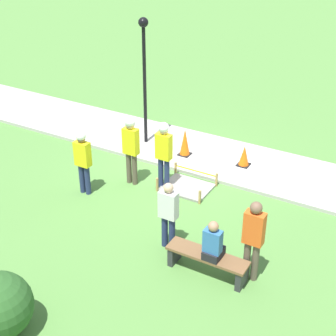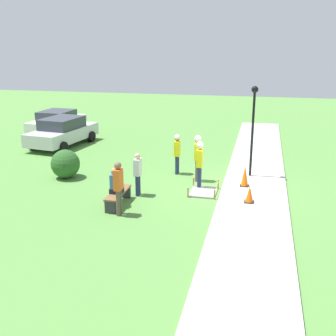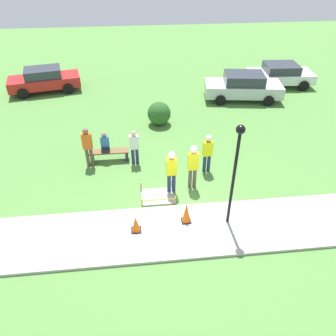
{
  "view_description": "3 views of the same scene",
  "coord_description": "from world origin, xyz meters",
  "px_view_note": "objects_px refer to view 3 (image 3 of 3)",
  "views": [
    {
      "loc": [
        -5.97,
        10.89,
        7.09
      ],
      "look_at": [
        -0.57,
        1.44,
        0.97
      ],
      "focal_mm": 55.0,
      "sensor_mm": 36.0,
      "label": 1
    },
    {
      "loc": [
        -15.74,
        -1.39,
        5.52
      ],
      "look_at": [
        -0.98,
        1.97,
        0.99
      ],
      "focal_mm": 45.0,
      "sensor_mm": 36.0,
      "label": 2
    },
    {
      "loc": [
        -1.33,
        -8.91,
        8.2
      ],
      "look_at": [
        -0.2,
        1.52,
        0.71
      ],
      "focal_mm": 35.0,
      "sensor_mm": 36.0,
      "label": 3
    }
  ],
  "objects_px": {
    "parked_car_white": "(280,74)",
    "worker_supervisor": "(208,150)",
    "traffic_cone_far_patch": "(186,213)",
    "lamppost_near": "(236,163)",
    "bystander_in_orange_shirt": "(88,145)",
    "parked_car_silver": "(243,86)",
    "parked_car_red": "(44,79)",
    "traffic_cone_near_patch": "(136,224)",
    "person_seated_on_bench": "(105,143)",
    "worker_trainee": "(193,163)",
    "park_bench": "(109,154)",
    "worker_assistant": "(171,168)",
    "bystander_in_gray_shirt": "(134,146)"
  },
  "relations": [
    {
      "from": "bystander_in_orange_shirt",
      "to": "worker_assistant",
      "type": "bearing_deg",
      "value": -33.58
    },
    {
      "from": "traffic_cone_near_patch",
      "to": "park_bench",
      "type": "relative_size",
      "value": 0.34
    },
    {
      "from": "person_seated_on_bench",
      "to": "parked_car_silver",
      "type": "xyz_separation_m",
      "value": [
        7.93,
        5.9,
        -0.05
      ]
    },
    {
      "from": "parked_car_white",
      "to": "bystander_in_orange_shirt",
      "type": "bearing_deg",
      "value": -141.25
    },
    {
      "from": "parked_car_white",
      "to": "worker_supervisor",
      "type": "bearing_deg",
      "value": -122.81
    },
    {
      "from": "worker_trainee",
      "to": "bystander_in_orange_shirt",
      "type": "bearing_deg",
      "value": 154.62
    },
    {
      "from": "person_seated_on_bench",
      "to": "parked_car_red",
      "type": "relative_size",
      "value": 0.19
    },
    {
      "from": "worker_assistant",
      "to": "parked_car_red",
      "type": "height_order",
      "value": "worker_assistant"
    },
    {
      "from": "parked_car_white",
      "to": "lamppost_near",
      "type": "bearing_deg",
      "value": -114.76
    },
    {
      "from": "traffic_cone_near_patch",
      "to": "parked_car_white",
      "type": "bearing_deg",
      "value": 51.5
    },
    {
      "from": "worker_assistant",
      "to": "bystander_in_orange_shirt",
      "type": "height_order",
      "value": "worker_assistant"
    },
    {
      "from": "traffic_cone_near_patch",
      "to": "worker_trainee",
      "type": "xyz_separation_m",
      "value": [
        2.27,
        2.22,
        0.78
      ]
    },
    {
      "from": "person_seated_on_bench",
      "to": "parked_car_red",
      "type": "bearing_deg",
      "value": 116.57
    },
    {
      "from": "worker_trainee",
      "to": "lamppost_near",
      "type": "xyz_separation_m",
      "value": [
        0.89,
        -2.12,
        1.4
      ]
    },
    {
      "from": "traffic_cone_far_patch",
      "to": "bystander_in_orange_shirt",
      "type": "relative_size",
      "value": 0.44
    },
    {
      "from": "lamppost_near",
      "to": "parked_car_white",
      "type": "distance_m",
      "value": 14.07
    },
    {
      "from": "person_seated_on_bench",
      "to": "bystander_in_orange_shirt",
      "type": "bearing_deg",
      "value": -151.43
    },
    {
      "from": "bystander_in_orange_shirt",
      "to": "bystander_in_gray_shirt",
      "type": "height_order",
      "value": "bystander_in_orange_shirt"
    },
    {
      "from": "traffic_cone_far_patch",
      "to": "lamppost_near",
      "type": "distance_m",
      "value": 2.52
    },
    {
      "from": "traffic_cone_far_patch",
      "to": "bystander_in_orange_shirt",
      "type": "bearing_deg",
      "value": 132.49
    },
    {
      "from": "parked_car_white",
      "to": "traffic_cone_far_patch",
      "type": "bearing_deg",
      "value": -120.0
    },
    {
      "from": "traffic_cone_far_patch",
      "to": "parked_car_red",
      "type": "bearing_deg",
      "value": 119.27
    },
    {
      "from": "worker_trainee",
      "to": "bystander_in_gray_shirt",
      "type": "distance_m",
      "value": 2.91
    },
    {
      "from": "parked_car_silver",
      "to": "bystander_in_orange_shirt",
      "type": "bearing_deg",
      "value": -135.84
    },
    {
      "from": "parked_car_silver",
      "to": "parked_car_red",
      "type": "height_order",
      "value": "parked_car_silver"
    },
    {
      "from": "traffic_cone_near_patch",
      "to": "bystander_in_orange_shirt",
      "type": "height_order",
      "value": "bystander_in_orange_shirt"
    },
    {
      "from": "traffic_cone_near_patch",
      "to": "traffic_cone_far_patch",
      "type": "height_order",
      "value": "traffic_cone_far_patch"
    },
    {
      "from": "traffic_cone_near_patch",
      "to": "bystander_in_orange_shirt",
      "type": "relative_size",
      "value": 0.32
    },
    {
      "from": "lamppost_near",
      "to": "parked_car_red",
      "type": "bearing_deg",
      "value": 123.59
    },
    {
      "from": "traffic_cone_far_patch",
      "to": "person_seated_on_bench",
      "type": "relative_size",
      "value": 0.91
    },
    {
      "from": "traffic_cone_far_patch",
      "to": "lamppost_near",
      "type": "height_order",
      "value": "lamppost_near"
    },
    {
      "from": "worker_trainee",
      "to": "bystander_in_orange_shirt",
      "type": "distance_m",
      "value": 4.57
    },
    {
      "from": "park_bench",
      "to": "bystander_in_orange_shirt",
      "type": "relative_size",
      "value": 0.94
    },
    {
      "from": "bystander_in_gray_shirt",
      "to": "parked_car_white",
      "type": "xyz_separation_m",
      "value": [
        9.74,
        8.24,
        -0.17
      ]
    },
    {
      "from": "park_bench",
      "to": "worker_trainee",
      "type": "relative_size",
      "value": 0.89
    },
    {
      "from": "worker_trainee",
      "to": "parked_car_red",
      "type": "relative_size",
      "value": 0.42
    },
    {
      "from": "worker_supervisor",
      "to": "parked_car_white",
      "type": "bearing_deg",
      "value": 53.41
    },
    {
      "from": "parked_car_silver",
      "to": "parked_car_red",
      "type": "xyz_separation_m",
      "value": [
        -12.14,
        2.52,
        -0.03
      ]
    },
    {
      "from": "lamppost_near",
      "to": "parked_car_red",
      "type": "distance_m",
      "value": 15.56
    },
    {
      "from": "park_bench",
      "to": "bystander_in_orange_shirt",
      "type": "xyz_separation_m",
      "value": [
        -0.81,
        -0.32,
        0.7
      ]
    },
    {
      "from": "park_bench",
      "to": "bystander_in_gray_shirt",
      "type": "height_order",
      "value": "bystander_in_gray_shirt"
    },
    {
      "from": "worker_trainee",
      "to": "park_bench",
      "type": "bearing_deg",
      "value": 145.52
    },
    {
      "from": "worker_assistant",
      "to": "worker_trainee",
      "type": "height_order",
      "value": "worker_trainee"
    },
    {
      "from": "worker_assistant",
      "to": "worker_supervisor",
      "type": "bearing_deg",
      "value": 36.96
    },
    {
      "from": "parked_car_silver",
      "to": "parked_car_red",
      "type": "relative_size",
      "value": 1.04
    },
    {
      "from": "worker_assistant",
      "to": "parked_car_silver",
      "type": "relative_size",
      "value": 0.39
    },
    {
      "from": "bystander_in_orange_shirt",
      "to": "traffic_cone_far_patch",
      "type": "bearing_deg",
      "value": -47.51
    },
    {
      "from": "worker_trainee",
      "to": "bystander_in_orange_shirt",
      "type": "xyz_separation_m",
      "value": [
        -4.13,
        1.96,
        -0.13
      ]
    },
    {
      "from": "person_seated_on_bench",
      "to": "worker_trainee",
      "type": "xyz_separation_m",
      "value": [
        3.45,
        -2.33,
        0.33
      ]
    },
    {
      "from": "traffic_cone_far_patch",
      "to": "bystander_in_orange_shirt",
      "type": "distance_m",
      "value": 5.35
    }
  ]
}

